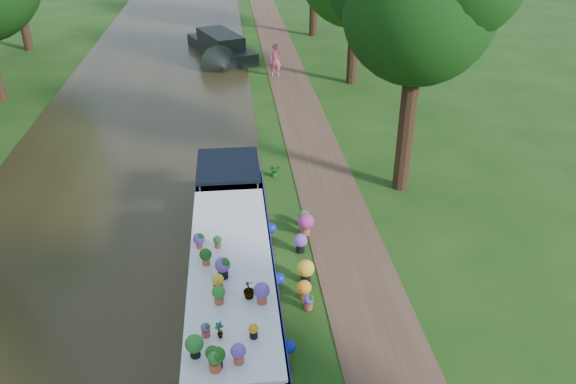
% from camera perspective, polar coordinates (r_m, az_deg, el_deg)
% --- Properties ---
extents(ground, '(100.00, 100.00, 0.00)m').
position_cam_1_polar(ground, '(17.17, 1.82, -4.87)').
color(ground, '#193C0F').
rests_on(ground, ground).
extents(canal_water, '(10.00, 100.00, 0.02)m').
position_cam_1_polar(canal_water, '(17.50, -18.15, -5.75)').
color(canal_water, black).
rests_on(canal_water, ground).
extents(towpath, '(2.20, 100.00, 0.03)m').
position_cam_1_polar(towpath, '(17.35, 5.76, -4.57)').
color(towpath, '#4D3423').
rests_on(towpath, ground).
extents(plant_boat, '(2.29, 13.52, 2.29)m').
position_cam_1_polar(plant_boat, '(13.61, -5.63, -10.93)').
color(plant_boat, white).
rests_on(plant_boat, canal_water).
extents(second_boat, '(4.48, 8.17, 1.49)m').
position_cam_1_polar(second_boat, '(36.32, -6.85, 14.43)').
color(second_boat, black).
rests_on(second_boat, canal_water).
extents(pedestrian_pink, '(0.70, 0.49, 1.85)m').
position_cam_1_polar(pedestrian_pink, '(31.94, -1.29, 13.27)').
color(pedestrian_pink, '#C14F8A').
rests_on(pedestrian_pink, towpath).
extents(verge_plant, '(0.48, 0.45, 0.45)m').
position_cam_1_polar(verge_plant, '(20.73, -1.41, 2.18)').
color(verge_plant, '#1C601E').
rests_on(verge_plant, ground).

